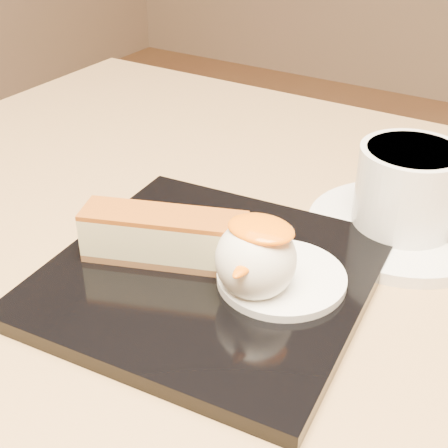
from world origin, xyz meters
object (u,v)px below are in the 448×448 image
Objects in this scene: cheesecake at (164,237)px; dessert_plate at (209,277)px; ice_cream_scoop at (256,259)px; saucer at (400,228)px; coffee_cup at (410,187)px; table at (182,425)px.

dessert_plate is at bearing -12.23° from cheesecake.
ice_cream_scoop reaches higher than saucer.
cheesecake is at bearing -119.38° from coffee_cup.
coffee_cup is at bearing -13.60° from saucer.
table is 3.64× the size of dessert_plate.
saucer is at bearing 55.23° from dessert_plate.
dessert_plate is at bearing 172.87° from ice_cream_scoop.
saucer is 0.04m from coffee_cup.
cheesecake is (-0.01, 0.01, 0.19)m from table.
cheesecake is at bearing -132.45° from saucer.
ice_cream_scoop is 0.15m from coffee_cup.
cheesecake is at bearing -171.87° from dessert_plate.
dessert_plate is 1.47× the size of saucer.
table is 6.56× the size of cheesecake.
ice_cream_scoop is (0.04, -0.00, 0.03)m from dessert_plate.
table is at bearing -46.93° from cheesecake.
coffee_cup is at bearing 67.91° from ice_cream_scoop.
ice_cream_scoop is at bearing -20.36° from cheesecake.
ice_cream_scoop reaches higher than table.
dessert_plate is 2.05× the size of coffee_cup.
ice_cream_scoop is (0.07, 0.00, 0.01)m from cheesecake.
cheesecake is (-0.04, -0.00, 0.03)m from dessert_plate.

